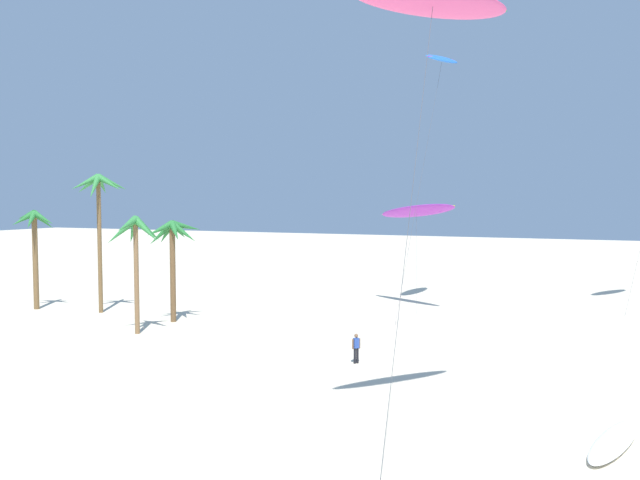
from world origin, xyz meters
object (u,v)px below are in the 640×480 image
flying_kite_5 (416,211)px  grounded_kite_1 (614,441)px  palm_tree_1 (99,197)px  palm_tree_3 (173,240)px  palm_tree_0 (35,231)px  palm_tree_2 (135,238)px  flying_kite_1 (442,59)px  person_near_left (356,347)px  flying_kite_3 (433,1)px

flying_kite_5 → grounded_kite_1: 30.96m
palm_tree_1 → palm_tree_3: bearing=-6.5°
palm_tree_0 → palm_tree_2: (14.04, -4.67, 0.04)m
flying_kite_1 → grounded_kite_1: (12.45, -26.23, -20.02)m
palm_tree_1 → grounded_kite_1: (37.03, -14.44, -9.02)m
grounded_kite_1 → palm_tree_0: bearing=162.4°
palm_tree_1 → grounded_kite_1: bearing=-21.3°
palm_tree_1 → palm_tree_3: size_ratio=1.47×
palm_tree_0 → palm_tree_2: bearing=-18.4°
person_near_left → palm_tree_3: bearing=159.7°
palm_tree_2 → grounded_kite_1: 31.05m
palm_tree_2 → flying_kite_5: bearing=49.7°
flying_kite_5 → person_near_left: 20.16m
grounded_kite_1 → palm_tree_1: bearing=158.7°
flying_kite_1 → flying_kite_5: (-1.98, -0.01, -12.11)m
palm_tree_3 → flying_kite_3: flying_kite_3 is taller
flying_kite_1 → flying_kite_5: bearing=-179.8°
palm_tree_3 → flying_kite_3: bearing=-34.9°
palm_tree_1 → palm_tree_2: palm_tree_1 is taller
flying_kite_3 → flying_kite_5: 30.92m
flying_kite_1 → flying_kite_5: size_ratio=2.32×
palm_tree_0 → flying_kite_1: bearing=22.3°
palm_tree_2 → flying_kite_1: flying_kite_1 is taller
palm_tree_2 → grounded_kite_1: bearing=-17.2°
palm_tree_3 → flying_kite_5: flying_kite_5 is taller
palm_tree_1 → flying_kite_5: (22.60, 11.78, -1.10)m
palm_tree_1 → flying_kite_3: bearing=-28.9°
flying_kite_1 → flying_kite_3: (6.13, -28.76, -4.11)m
grounded_kite_1 → flying_kite_1: bearing=115.4°
palm_tree_0 → flying_kite_1: (30.63, 12.58, 13.75)m
flying_kite_1 → flying_kite_5: flying_kite_1 is taller
palm_tree_0 → grounded_kite_1: (43.09, -13.65, -6.26)m
palm_tree_2 → person_near_left: (16.24, -1.53, -5.56)m
flying_kite_5 → grounded_kite_1: flying_kite_5 is taller
flying_kite_1 → flying_kite_3: bearing=-78.0°
palm_tree_3 → palm_tree_0: bearing=179.6°
palm_tree_2 → grounded_kite_1: size_ratio=1.41×
flying_kite_1 → grounded_kite_1: size_ratio=3.71×
flying_kite_1 → palm_tree_0: bearing=-157.7°
palm_tree_2 → person_near_left: size_ratio=4.82×
palm_tree_1 → person_near_left: palm_tree_1 is taller
palm_tree_1 → person_near_left: size_ratio=6.69×
palm_tree_1 → flying_kite_1: (24.58, 11.79, 11.00)m
palm_tree_2 → grounded_kite_1: palm_tree_2 is taller
palm_tree_0 → grounded_kite_1: 45.63m
palm_tree_2 → flying_kite_5: size_ratio=0.88×
flying_kite_3 → palm_tree_1: bearing=151.1°
palm_tree_0 → palm_tree_3: (13.71, -0.09, -0.35)m
flying_kite_1 → flying_kite_3: size_ratio=1.26×
palm_tree_2 → flying_kite_1: bearing=46.1°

